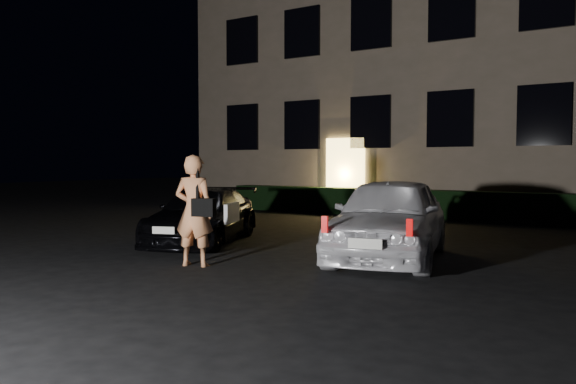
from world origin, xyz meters
The scene contains 6 objects.
ground centered at (0.00, 0.00, 0.00)m, with size 80.00×80.00×0.00m, color black.
building centered at (0.00, 14.99, 6.00)m, with size 20.00×8.11×12.00m.
hedge centered at (0.00, 10.50, 0.42)m, with size 15.00×0.70×0.85m, color black.
sedan centered at (-2.86, 2.95, 0.56)m, with size 2.87×4.20×1.13m.
hatch centered at (1.23, 3.14, 0.72)m, with size 2.59×4.51×1.44m.
man centered at (-1.17, 0.80, 0.91)m, with size 0.83×0.60×1.80m.
Camera 1 is at (4.92, -6.04, 1.68)m, focal length 35.00 mm.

